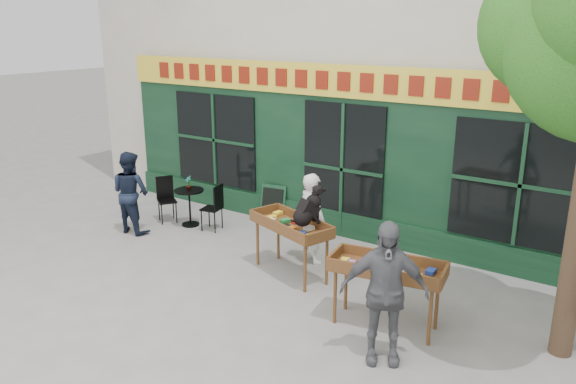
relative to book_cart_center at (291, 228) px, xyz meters
The scene contains 12 objects.
ground 0.89m from the book_cart_center, 120.43° to the right, with size 80.00×80.00×0.00m, color slate.
book_cart_center is the anchor object (origin of this frame).
dog 0.59m from the book_cart_center, ahead, with size 0.34×0.60×0.60m, color black, non-canonical shape.
woman 0.65m from the book_cart_center, 90.00° to the left, with size 0.58×0.38×1.59m, color silver.
book_cart_right 2.11m from the book_cart_center, 18.17° to the right, with size 1.58×0.84×0.99m.
man_right 2.70m from the book_cart_center, 31.44° to the right, with size 1.07×0.44×1.82m, color #515155.
bistro_table 3.15m from the book_cart_center, 165.49° to the left, with size 0.60×0.60×0.76m.
bistro_chair_left 3.74m from the book_cart_center, 168.67° to the left, with size 0.50×0.50×0.95m.
bistro_chair_right 2.56m from the book_cart_center, 160.38° to the left, with size 0.43×0.43×0.95m.
potted_plant 3.13m from the book_cart_center, 165.49° to the left, with size 0.15×0.10×0.29m, color gray.
man_left 3.73m from the book_cart_center, behind, with size 0.80×0.62×1.64m, color black.
chalkboard 2.60m from the book_cart_center, 132.60° to the left, with size 0.58×0.28×0.79m.
Camera 1 is at (4.96, -6.79, 4.01)m, focal length 35.00 mm.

